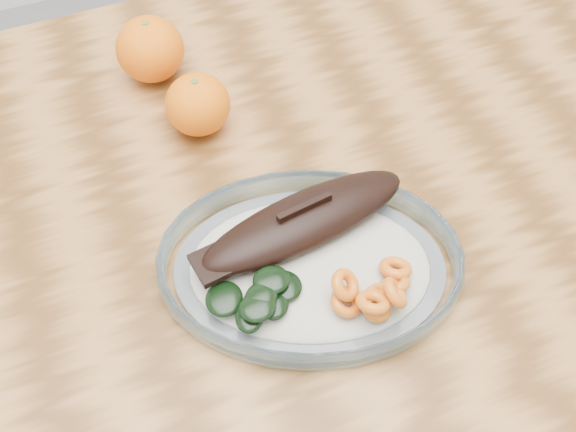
{
  "coord_description": "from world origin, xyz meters",
  "views": [
    {
      "loc": [
        -0.1,
        -0.44,
        1.37
      ],
      "look_at": [
        0.06,
        -0.03,
        0.77
      ],
      "focal_mm": 45.0,
      "sensor_mm": 36.0,
      "label": 1
    }
  ],
  "objects": [
    {
      "name": "plated_meal",
      "position": [
        0.06,
        -0.09,
        0.77
      ],
      "size": [
        0.7,
        0.7,
        0.08
      ],
      "rotation": [
        0.0,
        0.0,
        -0.36
      ],
      "color": "white",
      "rests_on": "dining_table"
    },
    {
      "name": "dining_table",
      "position": [
        0.0,
        0.0,
        0.65
      ],
      "size": [
        1.2,
        0.8,
        0.75
      ],
      "color": "#5B3615",
      "rests_on": "ground"
    },
    {
      "name": "orange_right",
      "position": [
        0.01,
        0.14,
        0.79
      ],
      "size": [
        0.07,
        0.07,
        0.07
      ],
      "primitive_type": "sphere",
      "color": "orange",
      "rests_on": "dining_table"
    },
    {
      "name": "orange_left",
      "position": [
        -0.01,
        0.25,
        0.79
      ],
      "size": [
        0.08,
        0.08,
        0.08
      ],
      "primitive_type": "sphere",
      "color": "orange",
      "rests_on": "dining_table"
    }
  ]
}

